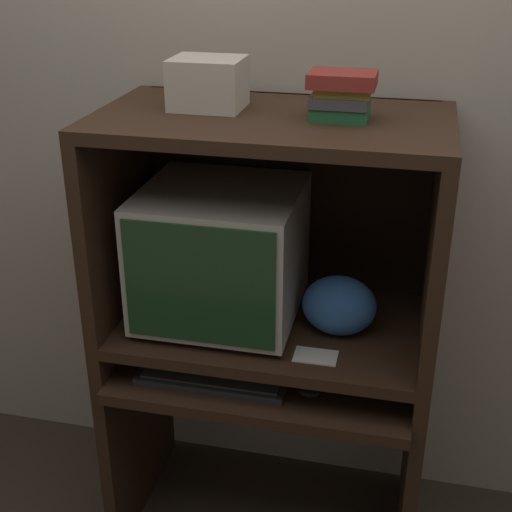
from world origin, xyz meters
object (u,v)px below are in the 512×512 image
Objects in this scene: keyboard at (212,378)px; mouse at (309,392)px; book_stack at (341,95)px; storage_box at (208,83)px; crt_monitor at (221,253)px; snack_bag at (339,306)px.

keyboard is 6.80× the size of mouse.
mouse reaches higher than keyboard.
book_stack is 0.37m from storage_box.
crt_monitor is 2.11× the size of snack_bag.
storage_box is (-0.37, 0.04, 0.00)m from book_stack.
book_stack is (0.32, 0.17, 0.81)m from keyboard.
crt_monitor is 0.48m from mouse.
snack_bag reaches higher than keyboard.
keyboard is (0.01, -0.18, -0.33)m from crt_monitor.
snack_bag is at bearing 23.56° from keyboard.
crt_monitor reaches higher than snack_bag.
book_stack is at bearing -0.73° from crt_monitor.
storage_box is at bearing 103.75° from keyboard.
storage_box reaches higher than snack_bag.
storage_box reaches higher than crt_monitor.
book_stack reaches higher than crt_monitor.
book_stack reaches higher than keyboard.
snack_bag is 0.74m from storage_box.
storage_box is at bearing 146.98° from mouse.
mouse is at bearing -2.08° from keyboard.
crt_monitor is at bearing 176.24° from snack_bag.
storage_box reaches higher than mouse.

